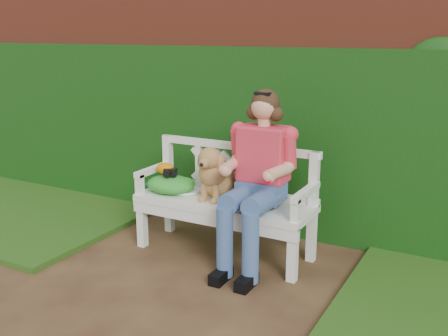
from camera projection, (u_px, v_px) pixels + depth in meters
The scene contains 11 objects.
ground at pixel (156, 303), 3.65m from camera, with size 60.00×60.00×0.00m, color #372015.
brick_wall at pixel (269, 111), 4.98m from camera, with size 10.00×0.30×2.20m, color brown.
ivy_hedge at pixel (259, 141), 4.86m from camera, with size 10.00×0.18×1.70m, color #144F0E.
grass_left at pixel (20, 208), 5.52m from camera, with size 2.60×2.00×0.05m, color #1E3B13.
garden_bench at pixel (224, 226), 4.41m from camera, with size 1.58×0.60×0.48m, color white, non-canonical shape.
seated_woman at pixel (260, 181), 4.12m from camera, with size 0.59×0.78×1.39m, color #F94972, non-canonical shape.
dog at pixel (217, 171), 4.33m from camera, with size 0.31×0.42×0.46m, color #925F3E, non-canonical shape.
tennis_racket at pixel (181, 190), 4.57m from camera, with size 0.57×0.24×0.03m, color silver, non-canonical shape.
green_bag at pixel (171, 184), 4.53m from camera, with size 0.44×0.34×0.15m, color green, non-canonical shape.
camera_item at pixel (171, 172), 4.49m from camera, with size 0.10×0.08×0.07m, color black.
baseball_glove at pixel (165, 169), 4.54m from camera, with size 0.17×0.12×0.11m, color #CE6E05.
Camera 1 is at (1.99, -2.66, 1.83)m, focal length 42.00 mm.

